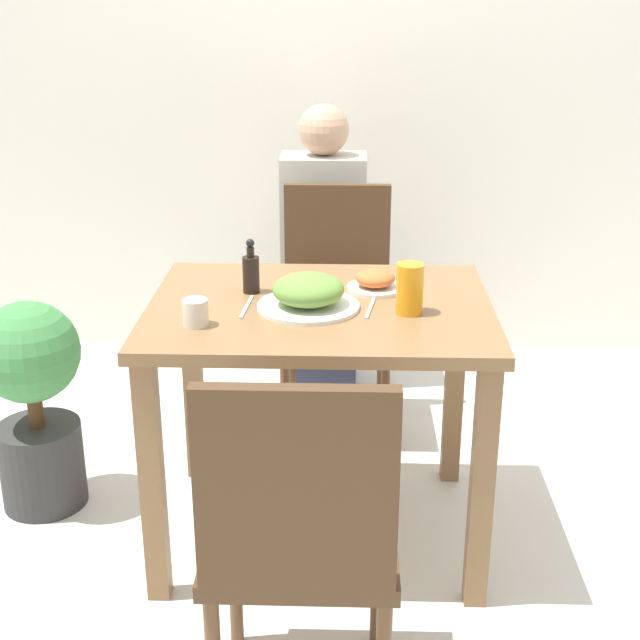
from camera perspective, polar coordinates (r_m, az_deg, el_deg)
ground_plane at (r=2.87m, az=0.00°, el=-13.25°), size 16.00×16.00×0.00m
wall_back at (r=3.96m, az=0.75°, el=16.30°), size 8.00×0.05×2.60m
dining_table at (r=2.58m, az=0.00°, el=-1.52°), size 0.98×0.76×0.75m
chair_near at (r=1.94m, az=-1.31°, el=-13.40°), size 0.42×0.42×0.91m
chair_far at (r=3.34m, az=1.06°, el=1.68°), size 0.42×0.42×0.91m
food_plate at (r=2.48m, az=-0.75°, el=1.72°), size 0.29×0.29×0.10m
side_plate at (r=2.64m, az=3.55°, el=2.47°), size 0.17×0.17×0.06m
drink_cup at (r=2.38m, az=-7.97°, el=0.47°), size 0.07×0.07×0.07m
juice_glass at (r=2.45m, az=5.76°, el=2.00°), size 0.07×0.07×0.14m
sauce_bottle at (r=2.61m, az=-4.44°, el=3.08°), size 0.05×0.05×0.16m
fork_utensil at (r=2.51m, az=-4.72°, el=0.86°), size 0.02×0.18×0.00m
spoon_utensil at (r=2.49m, az=3.24°, el=0.77°), size 0.03×0.17×0.00m
potted_plant_left at (r=2.96m, az=-17.85°, el=-4.68°), size 0.32×0.32×0.70m
person_figure at (r=3.67m, az=0.22°, el=4.50°), size 0.34×0.22×1.17m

